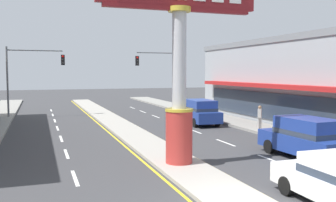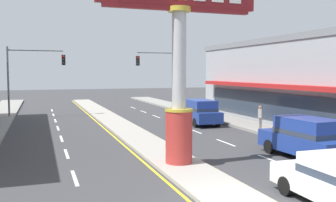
# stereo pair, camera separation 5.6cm
# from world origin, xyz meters

# --- Properties ---
(median_strip) EXTENTS (2.14, 52.00, 0.14)m
(median_strip) POSITION_xyz_m (0.00, 18.00, 0.07)
(median_strip) COLOR #A39E93
(median_strip) RESTS_ON ground
(sidewalk_right) EXTENTS (2.75, 60.00, 0.18)m
(sidewalk_right) POSITION_xyz_m (9.05, 16.00, 0.09)
(sidewalk_right) COLOR gray
(sidewalk_right) RESTS_ON ground
(lane_markings) EXTENTS (8.88, 52.00, 0.01)m
(lane_markings) POSITION_xyz_m (-0.00, 16.65, 0.00)
(lane_markings) COLOR silver
(lane_markings) RESTS_ON ground
(district_sign) EXTENTS (6.94, 1.19, 7.90)m
(district_sign) POSITION_xyz_m (-0.00, 5.20, 4.28)
(district_sign) COLOR #B7332D
(district_sign) RESTS_ON median_strip
(storefront_right) EXTENTS (8.85, 24.63, 6.58)m
(storefront_right) POSITION_xyz_m (14.43, 13.05, 3.29)
(storefront_right) COLOR #999EA3
(storefront_right) RESTS_ON ground
(traffic_light_left_side) EXTENTS (4.86, 0.46, 6.20)m
(traffic_light_left_side) POSITION_xyz_m (-6.31, 25.22, 4.25)
(traffic_light_left_side) COLOR slate
(traffic_light_left_side) RESTS_ON ground
(traffic_light_right_side) EXTENTS (4.86, 0.46, 6.20)m
(traffic_light_right_side) POSITION_xyz_m (6.31, 25.50, 4.25)
(traffic_light_right_side) COLOR slate
(traffic_light_right_side) RESTS_ON ground
(suv_near_right_lane) EXTENTS (2.11, 4.67, 1.90)m
(suv_near_right_lane) POSITION_xyz_m (6.02, 4.56, 0.98)
(suv_near_right_lane) COLOR navy
(suv_near_right_lane) RESTS_ON ground
(suv_far_right_lane) EXTENTS (2.13, 4.68, 1.90)m
(suv_far_right_lane) POSITION_xyz_m (6.02, 16.45, 0.98)
(suv_far_right_lane) COLOR navy
(suv_far_right_lane) RESTS_ON ground
(street_bench) EXTENTS (0.48, 1.60, 0.88)m
(street_bench) POSITION_xyz_m (8.54, 7.99, 0.65)
(street_bench) COLOR #232328
(street_bench) RESTS_ON sidewalk_right
(pedestrian_far_side) EXTENTS (0.43, 0.45, 1.62)m
(pedestrian_far_side) POSITION_xyz_m (8.14, 11.55, 1.10)
(pedestrian_far_side) COLOR #B7B2AD
(pedestrian_far_side) RESTS_ON sidewalk_right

